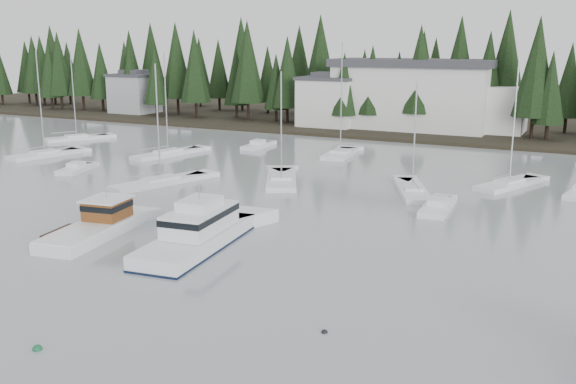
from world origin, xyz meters
name	(u,v)px	position (x,y,z in m)	size (l,w,h in m)	color
ground	(14,357)	(0.00, 0.00, 0.00)	(260.00, 260.00, 0.00)	gray
far_shore_land	(462,123)	(0.00, 97.00, 0.00)	(240.00, 54.00, 1.00)	black
conifer_treeline	(447,130)	(0.00, 86.00, 0.00)	(200.00, 22.00, 20.00)	black
house_west	(329,101)	(-18.00, 79.00, 4.65)	(9.54, 7.42, 8.75)	silver
house_far_west	(134,92)	(-60.00, 81.00, 4.40)	(8.48, 7.42, 8.25)	#999EA0
harbor_inn	(425,96)	(-2.96, 82.34, 5.78)	(29.50, 11.50, 10.90)	silver
lobster_boat_brown	(96,228)	(-10.09, 16.17, 0.55)	(5.98, 10.21, 4.86)	white
cabin_cruiser_center	(198,236)	(-1.71, 17.32, 0.79)	(5.12, 12.55, 5.24)	white
sailboat_2	(281,181)	(-6.25, 39.01, 0.05)	(7.17, 10.35, 11.75)	white
sailboat_5	(45,156)	(-39.71, 39.03, 0.07)	(4.71, 9.49, 13.54)	white
sailboat_6	(77,139)	(-46.30, 51.25, 0.08)	(6.59, 9.09, 13.40)	white
sailboat_7	(161,184)	(-16.62, 32.45, 0.06)	(5.76, 11.01, 12.53)	white
sailboat_8	(412,192)	(7.20, 40.14, 0.06)	(6.25, 9.93, 11.07)	white
sailboat_9	(168,155)	(-26.20, 46.48, 0.07)	(4.61, 10.65, 13.36)	white
sailboat_10	(340,155)	(-6.63, 56.10, 0.09)	(3.96, 8.52, 14.55)	white
sailboat_11	(509,186)	(15.06, 47.20, 0.08)	(5.87, 9.23, 13.16)	white
runabout_0	(77,170)	(-29.17, 33.70, 0.13)	(3.58, 5.97, 1.42)	white
runabout_1	(438,208)	(10.91, 34.94, 0.13)	(2.64, 6.90, 1.42)	white
runabout_3	(258,146)	(-19.16, 57.17, 0.13)	(2.33, 6.16, 1.42)	white
mooring_buoy_green	(37,350)	(0.36, 1.03, 0.00)	(0.47, 0.47, 0.47)	#145933
mooring_buoy_dark	(324,333)	(11.70, 8.70, 0.00)	(0.33, 0.33, 0.33)	black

